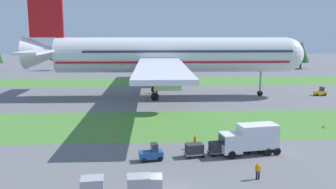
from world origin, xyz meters
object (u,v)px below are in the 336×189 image
at_px(taxiway_marker_1, 324,126).
at_px(ground_crew_marshaller, 258,170).
at_px(catering_truck, 250,138).
at_px(taxiway_marker_0, 95,137).
at_px(airliner, 167,55).
at_px(baggage_tug, 152,154).
at_px(cargo_dolly_lead, 194,149).
at_px(cargo_dolly_third, 241,145).
at_px(uld_container_0, 92,186).
at_px(uld_container_1, 151,185).
at_px(cargo_dolly_fourth, 263,143).
at_px(cargo_dolly_second, 218,147).
at_px(pushback_tractor, 320,92).
at_px(ground_crew_loader, 195,141).
at_px(taxiway_marker_2, 115,135).
at_px(uld_container_2, 139,185).

bearing_deg(taxiway_marker_1, ground_crew_marshaller, -131.30).
height_order(catering_truck, taxiway_marker_0, catering_truck).
height_order(airliner, taxiway_marker_0, airliner).
xyz_separation_m(baggage_tug, cargo_dolly_lead, (4.94, 0.92, 0.10)).
distance_m(airliner, cargo_dolly_third, 38.89).
xyz_separation_m(uld_container_0, uld_container_1, (5.21, -0.15, 0.05)).
bearing_deg(cargo_dolly_lead, uld_container_0, 120.77).
height_order(cargo_dolly_third, cargo_dolly_fourth, same).
bearing_deg(uld_container_0, cargo_dolly_fourth, 29.46).
relative_size(baggage_tug, uld_container_1, 1.40).
height_order(catering_truck, ground_crew_marshaller, catering_truck).
relative_size(cargo_dolly_lead, catering_truck, 0.34).
bearing_deg(cargo_dolly_second, uld_container_1, 130.26).
bearing_deg(taxiway_marker_1, pushback_tractor, 64.54).
relative_size(cargo_dolly_third, ground_crew_marshaller, 1.40).
bearing_deg(ground_crew_loader, baggage_tug, -1.88).
bearing_deg(airliner, ground_crew_loader, 3.49).
bearing_deg(baggage_tug, taxiway_marker_2, 17.63).
bearing_deg(cargo_dolly_third, pushback_tractor, -47.85).
bearing_deg(taxiway_marker_2, catering_truck, -25.36).
distance_m(pushback_tractor, uld_container_0, 64.33).
xyz_separation_m(baggage_tug, taxiway_marker_0, (-7.54, 8.59, -0.57)).
distance_m(airliner, taxiway_marker_2, 32.59).
height_order(cargo_dolly_second, taxiway_marker_1, cargo_dolly_second).
bearing_deg(uld_container_1, airliner, 85.25).
bearing_deg(cargo_dolly_second, taxiway_marker_1, -70.21).
relative_size(baggage_tug, catering_truck, 0.39).
bearing_deg(ground_crew_marshaller, baggage_tug, 154.20).
distance_m(airliner, uld_container_1, 48.52).
height_order(airliner, uld_container_2, airliner).
height_order(cargo_dolly_third, taxiway_marker_2, cargo_dolly_third).
distance_m(uld_container_0, taxiway_marker_1, 37.27).
distance_m(cargo_dolly_fourth, uld_container_0, 21.63).
distance_m(cargo_dolly_lead, uld_container_0, 13.69).
distance_m(ground_crew_marshaller, ground_crew_loader, 10.74).
xyz_separation_m(taxiway_marker_0, taxiway_marker_2, (2.57, 0.69, 0.07)).
xyz_separation_m(cargo_dolly_third, pushback_tractor, (28.04, 36.81, -0.10)).
distance_m(cargo_dolly_fourth, ground_crew_marshaller, 8.81).
relative_size(catering_truck, ground_crew_marshaller, 4.15).
bearing_deg(uld_container_1, cargo_dolly_third, 43.58).
distance_m(pushback_tractor, ground_crew_loader, 48.23).
distance_m(cargo_dolly_third, uld_container_1, 14.88).
bearing_deg(catering_truck, taxiway_marker_2, 55.86).
distance_m(airliner, taxiway_marker_1, 36.26).
relative_size(ground_crew_marshaller, uld_container_0, 0.87).
xyz_separation_m(airliner, ground_crew_loader, (1.61, -35.48, -8.36)).
bearing_deg(ground_crew_marshaller, cargo_dolly_fourth, 72.05).
bearing_deg(catering_truck, ground_crew_marshaller, 161.30).
xyz_separation_m(cargo_dolly_third, ground_crew_marshaller, (-0.32, -7.69, 0.03)).
xyz_separation_m(airliner, catering_truck, (7.75, -37.91, -7.35)).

